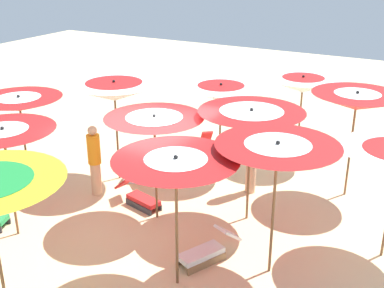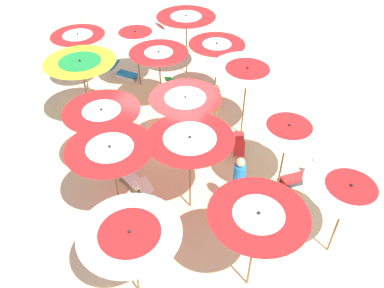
% 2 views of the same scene
% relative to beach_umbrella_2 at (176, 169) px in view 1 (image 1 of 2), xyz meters
% --- Properties ---
extents(ground, '(38.45, 38.45, 0.04)m').
position_rel_beach_umbrella_2_xyz_m(ground, '(-1.27, -1.58, -2.18)').
color(ground, beige).
extents(beach_umbrella_2, '(2.02, 2.02, 2.39)m').
position_rel_beach_umbrella_2_xyz_m(beach_umbrella_2, '(0.00, 0.00, 0.00)').
color(beach_umbrella_2, brown).
rests_on(beach_umbrella_2, ground).
extents(beach_umbrella_3, '(2.05, 2.05, 2.50)m').
position_rel_beach_umbrella_2_xyz_m(beach_umbrella_3, '(-1.08, 1.27, 0.07)').
color(beach_umbrella_3, brown).
rests_on(beach_umbrella_3, ground).
extents(beach_umbrella_6, '(1.96, 1.96, 2.30)m').
position_rel_beach_umbrella_2_xyz_m(beach_umbrella_6, '(0.20, -3.61, -0.08)').
color(beach_umbrella_6, brown).
rests_on(beach_umbrella_6, ground).
extents(beach_umbrella_7, '(2.00, 2.00, 2.32)m').
position_rel_beach_umbrella_2_xyz_m(beach_umbrella_7, '(-1.70, -1.50, -0.07)').
color(beach_umbrella_7, brown).
rests_on(beach_umbrella_7, ground).
extents(beach_umbrella_8, '(2.12, 2.12, 2.46)m').
position_rel_beach_umbrella_2_xyz_m(beach_umbrella_8, '(-2.59, 0.20, 0.09)').
color(beach_umbrella_8, brown).
rests_on(beach_umbrella_8, ground).
extents(beach_umbrella_9, '(1.96, 1.96, 2.50)m').
position_rel_beach_umbrella_2_xyz_m(beach_umbrella_9, '(-4.70, 1.79, 0.10)').
color(beach_umbrella_9, brown).
rests_on(beach_umbrella_9, ground).
extents(beach_umbrella_11, '(1.92, 1.92, 2.34)m').
position_rel_beach_umbrella_2_xyz_m(beach_umbrella_11, '(-1.35, -4.85, -0.03)').
color(beach_umbrella_11, brown).
rests_on(beach_umbrella_11, ground).
extents(beach_umbrella_12, '(2.18, 2.18, 2.52)m').
position_rel_beach_umbrella_2_xyz_m(beach_umbrella_12, '(-2.88, -3.36, 0.09)').
color(beach_umbrella_12, brown).
rests_on(beach_umbrella_12, ground).
extents(beach_umbrella_13, '(2.13, 2.13, 2.30)m').
position_rel_beach_umbrella_2_xyz_m(beach_umbrella_13, '(-4.59, -1.42, -0.10)').
color(beach_umbrella_13, brown).
rests_on(beach_umbrella_13, ground).
extents(beach_umbrella_14, '(2.00, 2.00, 2.32)m').
position_rel_beach_umbrella_2_xyz_m(beach_umbrella_14, '(-6.25, 0.14, -0.09)').
color(beach_umbrella_14, brown).
rests_on(beach_umbrella_14, ground).
extents(lounger_0, '(0.63, 1.28, 0.59)m').
position_rel_beach_umbrella_2_xyz_m(lounger_0, '(-1.95, -2.11, -1.95)').
color(lounger_0, '#333338').
rests_on(lounger_0, ground).
extents(lounger_1, '(1.15, 1.07, 0.62)m').
position_rel_beach_umbrella_2_xyz_m(lounger_1, '(-5.13, -1.93, -1.96)').
color(lounger_1, '#333338').
rests_on(lounger_1, ground).
extents(lounger_2, '(0.73, 1.31, 0.60)m').
position_rel_beach_umbrella_2_xyz_m(lounger_2, '(-3.03, -2.63, -1.96)').
color(lounger_2, silver).
rests_on(lounger_2, ground).
extents(lounger_3, '(1.31, 0.87, 0.57)m').
position_rel_beach_umbrella_2_xyz_m(lounger_3, '(-0.82, 0.13, -1.95)').
color(lounger_3, olive).
rests_on(lounger_3, ground).
extents(beachgoer_0, '(0.30, 0.30, 1.69)m').
position_rel_beach_umbrella_2_xyz_m(beachgoer_0, '(-1.94, -3.31, -1.28)').
color(beachgoer_0, '#D8A87F').
rests_on(beachgoer_0, ground).
extents(beachgoer_1, '(0.30, 0.30, 1.82)m').
position_rel_beach_umbrella_2_xyz_m(beachgoer_1, '(-3.76, -0.21, -1.19)').
color(beachgoer_1, '#D8A87F').
rests_on(beachgoer_1, ground).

